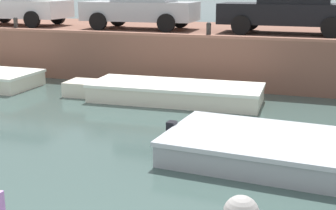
{
  "coord_description": "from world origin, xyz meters",
  "views": [
    {
      "loc": [
        2.29,
        -2.59,
        3.01
      ],
      "look_at": [
        0.1,
        3.74,
        1.3
      ],
      "focal_mm": 50.0,
      "sensor_mm": 36.0,
      "label": 1
    }
  ],
  "objects_px": {
    "car_left_inner_silver": "(142,4)",
    "mooring_bollard_mid": "(209,29)",
    "mooring_bollard_west": "(16,23)",
    "car_leftmost_white": "(17,3)",
    "car_centre_black": "(291,7)",
    "boat_moored_central_cream": "(168,92)"
  },
  "relations": [
    {
      "from": "car_left_inner_silver",
      "to": "mooring_bollard_mid",
      "type": "distance_m",
      "value": 3.44
    },
    {
      "from": "mooring_bollard_mid",
      "to": "mooring_bollard_west",
      "type": "bearing_deg",
      "value": 180.0
    },
    {
      "from": "car_left_inner_silver",
      "to": "mooring_bollard_west",
      "type": "xyz_separation_m",
      "value": [
        -3.9,
        -1.82,
        -0.61
      ]
    },
    {
      "from": "mooring_bollard_west",
      "to": "mooring_bollard_mid",
      "type": "bearing_deg",
      "value": 0.0
    },
    {
      "from": "car_left_inner_silver",
      "to": "car_leftmost_white",
      "type": "bearing_deg",
      "value": -179.98
    },
    {
      "from": "mooring_bollard_mid",
      "to": "car_centre_black",
      "type": "bearing_deg",
      "value": 39.95
    },
    {
      "from": "car_centre_black",
      "to": "mooring_bollard_mid",
      "type": "relative_size",
      "value": 9.57
    },
    {
      "from": "boat_moored_central_cream",
      "to": "mooring_bollard_west",
      "type": "bearing_deg",
      "value": 162.18
    },
    {
      "from": "car_leftmost_white",
      "to": "mooring_bollard_west",
      "type": "height_order",
      "value": "car_leftmost_white"
    },
    {
      "from": "car_centre_black",
      "to": "mooring_bollard_west",
      "type": "height_order",
      "value": "car_centre_black"
    },
    {
      "from": "boat_moored_central_cream",
      "to": "mooring_bollard_west",
      "type": "relative_size",
      "value": 12.34
    },
    {
      "from": "car_left_inner_silver",
      "to": "mooring_bollard_west",
      "type": "distance_m",
      "value": 4.35
    },
    {
      "from": "car_centre_black",
      "to": "mooring_bollard_mid",
      "type": "height_order",
      "value": "car_centre_black"
    },
    {
      "from": "boat_moored_central_cream",
      "to": "car_left_inner_silver",
      "type": "xyz_separation_m",
      "value": [
        -2.26,
        3.8,
        2.13
      ]
    },
    {
      "from": "car_leftmost_white",
      "to": "car_left_inner_silver",
      "type": "distance_m",
      "value": 5.11
    },
    {
      "from": "mooring_bollard_west",
      "to": "mooring_bollard_mid",
      "type": "relative_size",
      "value": 1.0
    },
    {
      "from": "boat_moored_central_cream",
      "to": "mooring_bollard_mid",
      "type": "bearing_deg",
      "value": 73.21
    },
    {
      "from": "car_leftmost_white",
      "to": "car_centre_black",
      "type": "distance_m",
      "value": 10.14
    },
    {
      "from": "car_leftmost_white",
      "to": "car_left_inner_silver",
      "type": "bearing_deg",
      "value": 0.02
    },
    {
      "from": "boat_moored_central_cream",
      "to": "mooring_bollard_west",
      "type": "height_order",
      "value": "mooring_bollard_west"
    },
    {
      "from": "mooring_bollard_west",
      "to": "car_leftmost_white",
      "type": "bearing_deg",
      "value": 123.74
    },
    {
      "from": "car_left_inner_silver",
      "to": "car_centre_black",
      "type": "height_order",
      "value": "same"
    }
  ]
}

